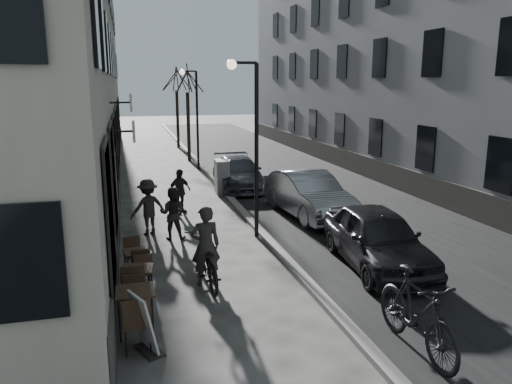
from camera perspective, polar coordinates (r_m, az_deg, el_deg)
name	(u,v)px	position (r m, az deg, el deg)	size (l,w,h in m)	color
ground	(339,333)	(9.61, 9.51, -15.57)	(120.00, 120.00, 0.00)	#363431
road	(280,172)	(25.24, 2.76, 2.26)	(7.30, 60.00, 0.00)	black
kerb	(209,175)	(24.41, -5.45, 2.00)	(0.25, 60.00, 0.12)	slate
building_right	(385,11)	(27.73, 14.52, 19.41)	(4.00, 35.00, 16.00)	gray
streetlamp_near	(251,130)	(14.18, -0.62, 7.11)	(0.90, 0.28, 5.09)	black
streetlamp_far	(194,108)	(25.96, -7.14, 9.48)	(0.90, 0.28, 5.09)	black
tree_near	(187,78)	(28.91, -7.89, 12.75)	(2.40, 2.40, 5.70)	black
tree_far	(176,79)	(34.87, -9.10, 12.65)	(2.40, 2.40, 5.70)	black
bistro_set_a	(135,307)	(9.51, -13.63, -12.66)	(0.70, 1.69, 0.99)	#302215
bistro_set_b	(138,281)	(10.73, -13.32, -9.92)	(0.69, 1.56, 0.90)	#302215
bistro_set_c	(138,262)	(11.88, -13.39, -7.83)	(0.67, 1.48, 0.85)	#302215
sign_board	(145,329)	(8.90, -12.60, -15.01)	(0.59, 0.69, 1.07)	black
utility_cabinet	(222,177)	(20.34, -3.91, 1.72)	(0.51, 0.92, 1.39)	slate
bicycle	(206,261)	(11.37, -5.75, -7.82)	(0.74, 2.13, 1.12)	black
cyclist_rider	(206,246)	(11.25, -5.79, -6.12)	(0.67, 0.44, 1.83)	#292624
pedestrian_near	(172,213)	(14.63, -9.54, -2.41)	(0.75, 0.58, 1.54)	black
pedestrian_mid	(148,207)	(15.18, -12.22, -1.69)	(1.09, 0.63, 1.69)	black
pedestrian_far	(180,191)	(17.51, -8.73, 0.10)	(0.91, 0.38, 1.55)	black
car_near	(378,238)	(12.69, 13.72, -5.10)	(1.73, 4.30, 1.47)	black
car_mid	(308,194)	(17.04, 5.98, -0.24)	(1.59, 4.57, 1.50)	gray
car_far	(238,173)	(21.44, -2.02, 2.20)	(1.84, 4.52, 1.31)	#373941
moped	(417,313)	(9.03, 17.91, -13.03)	(0.66, 2.32, 1.40)	black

